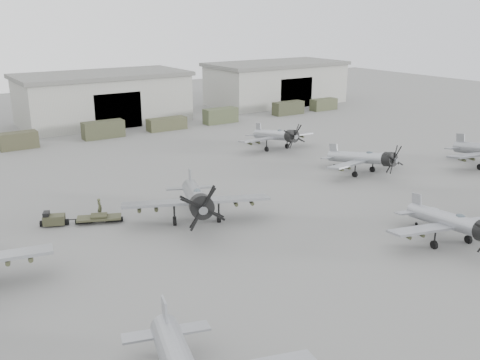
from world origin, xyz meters
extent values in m
plane|color=#60605D|center=(0.00, 0.00, 0.00)|extent=(220.00, 220.00, 0.00)
cube|color=#9E9D93|center=(0.00, 62.00, 4.00)|extent=(28.00, 14.00, 8.00)
cube|color=#60605B|center=(0.00, 62.00, 8.35)|extent=(29.00, 14.80, 0.70)
cube|color=black|center=(0.00, 55.20, 3.00)|extent=(8.12, 0.40, 6.00)
cube|color=#9E9D93|center=(38.00, 62.00, 4.00)|extent=(28.00, 14.00, 8.00)
cube|color=#60605B|center=(38.00, 62.00, 8.35)|extent=(29.00, 14.80, 0.70)
cube|color=black|center=(38.00, 55.20, 3.00)|extent=(8.12, 0.40, 6.00)
cube|color=#393825|center=(-17.08, 50.00, 1.20)|extent=(5.25, 2.20, 2.40)
cube|color=#383B26|center=(-4.56, 50.00, 1.32)|extent=(6.36, 2.20, 2.64)
cube|color=#3F412A|center=(6.31, 50.00, 1.02)|extent=(6.58, 2.20, 2.03)
cube|color=#41482F|center=(16.78, 50.00, 1.31)|extent=(6.18, 2.20, 2.63)
cube|color=#353825|center=(31.93, 50.00, 1.23)|extent=(6.23, 2.20, 2.46)
cube|color=#41452D|center=(40.93, 50.00, 1.12)|extent=(5.57, 2.20, 2.24)
cube|color=#97999F|center=(-20.83, -5.43, 2.51)|extent=(0.64, 1.73, 2.13)
cylinder|color=black|center=(-20.92, -5.73, 0.16)|extent=(0.22, 0.36, 0.34)
cylinder|color=#999BA1|center=(5.79, -4.37, 2.01)|extent=(3.82, 9.67, 2.84)
cube|color=#999BA1|center=(5.65, -4.90, 1.77)|extent=(11.50, 4.89, 0.51)
cube|color=#999BA1|center=(6.90, -0.24, 2.15)|extent=(0.50, 1.49, 1.82)
ellipsoid|color=#3F4C54|center=(5.41, -5.77, 2.83)|extent=(0.81, 1.20, 0.51)
cylinder|color=black|center=(3.93, -4.62, 0.32)|extent=(0.43, 0.77, 0.73)
cylinder|color=black|center=(7.27, -5.52, 0.32)|extent=(0.43, 0.77, 0.73)
cylinder|color=black|center=(6.83, -0.51, 0.14)|extent=(0.18, 0.31, 0.29)
cylinder|color=gray|center=(-9.36, 11.81, 2.37)|extent=(5.93, 11.15, 3.36)
cylinder|color=black|center=(-11.33, 7.15, 3.18)|extent=(2.55, 2.36, 2.24)
cube|color=gray|center=(-9.62, 11.22, 2.10)|extent=(13.33, 7.42, 0.60)
cube|color=gray|center=(-7.40, 16.48, 2.54)|extent=(0.82, 1.70, 2.15)
ellipsoid|color=#3F4C54|center=(-10.03, 10.23, 3.35)|extent=(1.10, 1.44, 0.60)
cylinder|color=black|center=(-11.58, 11.81, 0.38)|extent=(0.61, 0.91, 0.86)
cylinder|color=black|center=(-7.81, 10.22, 0.38)|extent=(0.61, 0.91, 0.86)
cylinder|color=black|center=(-7.52, 16.18, 0.16)|extent=(0.25, 0.37, 0.34)
cylinder|color=#9A9DA2|center=(14.63, 14.37, 1.95)|extent=(2.31, 9.48, 2.77)
cylinder|color=black|center=(15.07, 10.23, 2.61)|extent=(1.82, 1.57, 1.84)
cube|color=#9A9DA2|center=(14.68, 13.84, 1.73)|extent=(11.21, 3.11, 0.50)
cube|color=#9A9DA2|center=(14.19, 18.51, 2.09)|extent=(0.26, 1.48, 1.77)
ellipsoid|color=#3F4C54|center=(14.78, 12.96, 2.75)|extent=(0.64, 1.11, 0.50)
cylinder|color=black|center=(13.03, 13.49, 0.31)|extent=(0.32, 0.73, 0.71)
cylinder|color=black|center=(16.38, 13.84, 0.31)|extent=(0.32, 0.73, 0.71)
cylinder|color=black|center=(14.22, 18.24, 0.13)|extent=(0.14, 0.29, 0.28)
cube|color=gray|center=(31.09, 12.18, 2.38)|extent=(0.43, 1.67, 2.01)
cylinder|color=black|center=(28.17, 7.09, 0.35)|extent=(0.43, 0.85, 0.81)
cylinder|color=black|center=(31.03, 11.88, 0.15)|extent=(0.18, 0.34, 0.32)
cylinder|color=#A0A2A9|center=(13.36, 29.80, 2.01)|extent=(2.03, 9.76, 2.85)
cylinder|color=black|center=(13.07, 25.52, 2.69)|extent=(1.83, 1.56, 1.90)
cube|color=#A0A2A9|center=(13.32, 29.25, 1.78)|extent=(11.53, 2.79, 0.51)
cube|color=#A0A2A9|center=(13.65, 34.08, 2.16)|extent=(0.21, 1.52, 1.82)
ellipsoid|color=#3F4C54|center=(13.26, 28.34, 2.84)|extent=(0.62, 1.13, 0.51)
cylinder|color=black|center=(11.58, 29.19, 0.32)|extent=(0.30, 0.75, 0.73)
cylinder|color=black|center=(15.04, 28.95, 0.32)|extent=(0.30, 0.75, 0.73)
cylinder|color=black|center=(13.63, 33.81, 0.14)|extent=(0.13, 0.30, 0.29)
cube|color=#3A3A26|center=(-20.83, 17.74, 0.58)|extent=(2.19, 1.80, 0.84)
cube|color=black|center=(-21.41, 17.99, 1.10)|extent=(0.85, 1.07, 0.52)
cylinder|color=black|center=(-20.83, 17.74, 0.26)|extent=(1.39, 1.03, 0.59)
cylinder|color=black|center=(-19.58, 17.21, 0.47)|extent=(1.19, 0.57, 0.08)
cube|color=#3A3A26|center=(-17.16, 16.19, 0.47)|extent=(4.24, 2.91, 0.19)
cylinder|color=black|center=(-17.16, 16.19, 0.21)|extent=(1.63, 1.04, 0.46)
cylinder|color=#3A3A26|center=(-17.16, 16.19, 0.68)|extent=(1.48, 0.88, 0.34)
imported|color=#45482F|center=(-16.53, 17.76, 0.89)|extent=(0.50, 0.70, 1.79)
camera|label=1|loc=(-31.73, -29.49, 18.60)|focal=40.00mm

